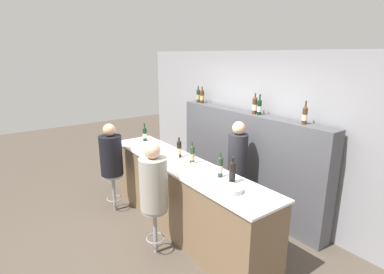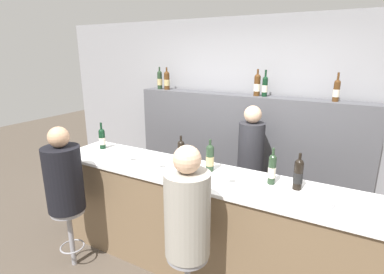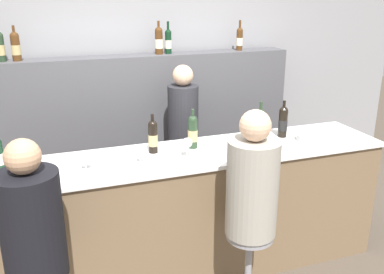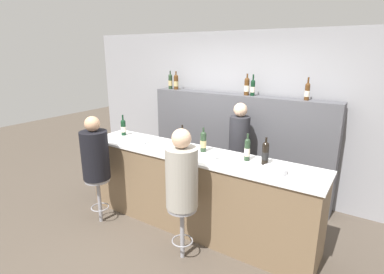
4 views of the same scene
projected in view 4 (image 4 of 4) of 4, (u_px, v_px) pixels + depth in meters
name	position (u px, v px, depth m)	size (l,w,h in m)	color
ground_plane	(181.00, 237.00, 3.82)	(16.00, 16.00, 0.00)	#4C4238
wall_back	(243.00, 113.00, 4.92)	(6.40, 0.05, 2.60)	gray
bar_counter	(194.00, 190.00, 3.93)	(3.23, 0.66, 1.05)	brown
back_bar_cabinet	(236.00, 145.00, 4.88)	(3.03, 0.28, 1.64)	#4C4C51
wine_bottle_counter_0	(123.00, 127.00, 4.54)	(0.07, 0.07, 0.32)	black
wine_bottle_counter_1	(182.00, 138.00, 3.97)	(0.07, 0.07, 0.31)	black
wine_bottle_counter_2	(203.00, 141.00, 3.80)	(0.08, 0.08, 0.32)	#233823
wine_bottle_counter_3	(247.00, 149.00, 3.48)	(0.07, 0.07, 0.33)	#233823
wine_bottle_counter_4	(265.00, 153.00, 3.37)	(0.08, 0.08, 0.32)	black
wine_bottle_backbar_0	(170.00, 81.00, 5.31)	(0.07, 0.07, 0.32)	#233823
wine_bottle_backbar_1	(176.00, 82.00, 5.24)	(0.08, 0.08, 0.31)	#4C2D14
wine_bottle_backbar_2	(247.00, 86.00, 4.54)	(0.08, 0.08, 0.32)	#4C2D14
wine_bottle_backbar_3	(253.00, 87.00, 4.49)	(0.07, 0.07, 0.32)	black
wine_bottle_backbar_4	(307.00, 91.00, 4.08)	(0.07, 0.07, 0.31)	#4C2D14
wine_glass_0	(143.00, 138.00, 4.11)	(0.07, 0.07, 0.14)	silver
wine_glass_1	(165.00, 143.00, 3.90)	(0.06, 0.06, 0.13)	silver
wine_glass_2	(188.00, 145.00, 3.71)	(0.08, 0.08, 0.15)	silver
wine_glass_3	(215.00, 152.00, 3.51)	(0.07, 0.07, 0.14)	silver
metal_bowl	(275.00, 170.00, 3.16)	(0.26, 0.26, 0.06)	#B7B7BC
bar_stool_left	(98.00, 188.00, 4.05)	(0.33, 0.33, 0.65)	gray
guest_seated_left	(95.00, 153.00, 3.91)	(0.36, 0.36, 0.84)	black
bar_stool_right	(182.00, 218.00, 3.32)	(0.33, 0.33, 0.65)	gray
guest_seated_right	(182.00, 174.00, 3.18)	(0.35, 0.35, 0.88)	gray
bartender	(238.00, 160.00, 4.42)	(0.29, 0.29, 1.59)	#28282D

